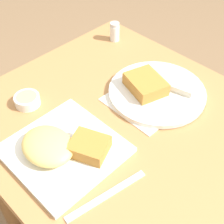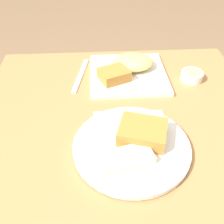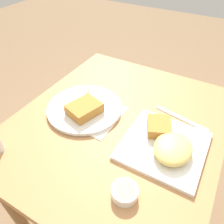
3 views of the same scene
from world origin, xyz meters
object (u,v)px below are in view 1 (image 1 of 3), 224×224
plate_oval_far (156,89)px  salt_shaker (115,33)px  plate_square_near (61,148)px  butter_knife (107,195)px  sauce_ramekin (27,100)px

plate_oval_far → salt_shaker: (-0.30, 0.13, 0.01)m
plate_square_near → butter_knife: (0.17, -0.01, -0.02)m
butter_knife → plate_square_near: bearing=98.7°
plate_square_near → sauce_ramekin: size_ratio=3.53×
plate_oval_far → salt_shaker: bearing=156.8°
plate_oval_far → sauce_ramekin: size_ratio=3.96×
sauce_ramekin → salt_shaker: size_ratio=1.06×
plate_square_near → salt_shaker: salt_shaker is taller
butter_knife → sauce_ramekin: bearing=93.2°
plate_square_near → salt_shaker: bearing=120.4°
plate_oval_far → sauce_ramekin: bearing=-128.3°
plate_square_near → plate_oval_far: plate_square_near is taller
salt_shaker → butter_knife: size_ratio=0.33×
plate_oval_far → salt_shaker: size_ratio=4.21×
plate_square_near → salt_shaker: 0.55m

